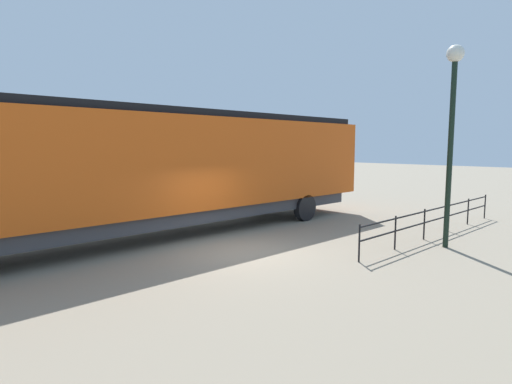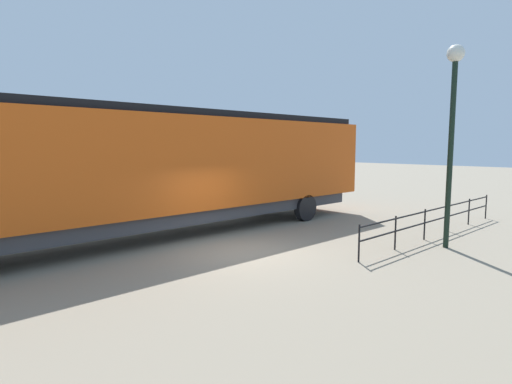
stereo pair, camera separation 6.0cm
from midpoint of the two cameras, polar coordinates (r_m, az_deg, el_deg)
The scene contains 4 objects.
ground_plane at distance 12.26m, azimuth -2.20°, elevation -8.36°, with size 120.00×120.00×0.00m, color gray.
locomotive at distance 14.63m, azimuth -11.24°, elevation 3.55°, with size 3.09×18.78×4.35m.
lamp_post at distance 13.80m, azimuth 25.55°, elevation 10.47°, with size 0.50×0.50×6.09m.
platform_fence at distance 15.70m, azimuth 23.77°, elevation -3.09°, with size 0.05×9.85×1.04m.
Camera 1 is at (8.92, -7.81, 3.13)m, focal length 28.75 mm.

